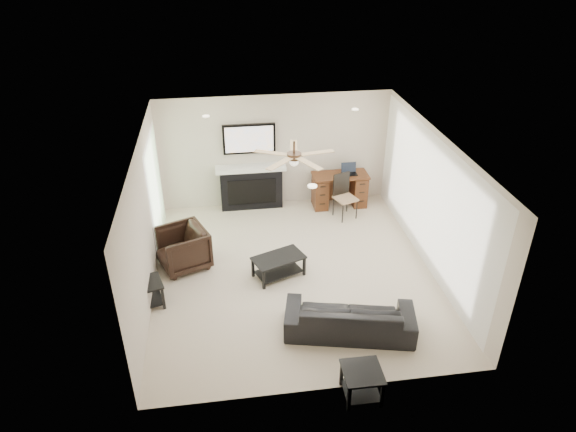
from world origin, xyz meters
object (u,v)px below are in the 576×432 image
at_px(desk, 339,190).
at_px(coffee_table, 279,266).
at_px(armchair, 182,248).
at_px(fireplace_unit, 251,168).
at_px(sofa, 350,317).

bearing_deg(desk, coffee_table, -124.31).
bearing_deg(coffee_table, armchair, 140.46).
bearing_deg(desk, fireplace_unit, 174.64).
xyz_separation_m(armchair, coffee_table, (1.70, -0.55, -0.19)).
distance_m(sofa, fireplace_unit, 4.46).
relative_size(sofa, desk, 1.62).
height_order(armchair, coffee_table, armchair).
height_order(coffee_table, desk, desk).
relative_size(sofa, coffee_table, 2.20).
bearing_deg(armchair, fireplace_unit, 123.56).
xyz_separation_m(coffee_table, fireplace_unit, (-0.26, 2.65, 0.75)).
xyz_separation_m(sofa, coffee_table, (-0.90, 1.60, -0.09)).
relative_size(armchair, coffee_table, 0.95).
distance_m(sofa, coffee_table, 1.84).
xyz_separation_m(armchair, fireplace_unit, (1.44, 2.10, 0.57)).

